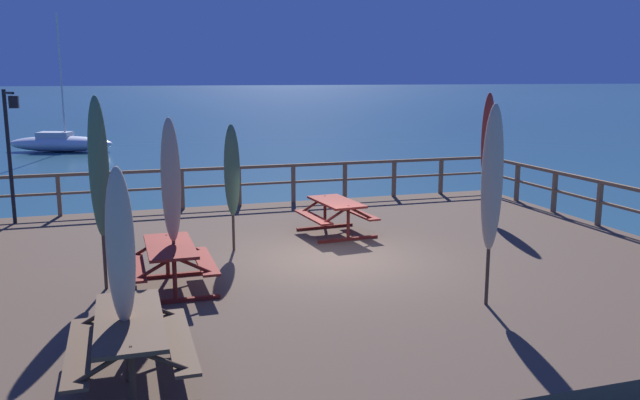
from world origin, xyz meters
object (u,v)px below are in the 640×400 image
at_px(patio_umbrella_tall_back_right, 492,179).
at_px(lamp_post_hooked, 11,136).
at_px(picnic_table_mid_right, 170,257).
at_px(sailboat_distant, 60,143).
at_px(picnic_table_mid_centre, 130,335).
at_px(patio_umbrella_short_front, 99,168).
at_px(picnic_table_mid_left, 336,210).
at_px(patio_umbrella_tall_mid_left, 232,171).
at_px(patio_umbrella_short_mid, 171,181).
at_px(patio_umbrella_tall_front, 488,139).
at_px(patio_umbrella_tall_mid_right, 120,248).

distance_m(patio_umbrella_tall_back_right, lamp_post_hooked, 11.33).
height_order(picnic_table_mid_right, sailboat_distant, sailboat_distant).
relative_size(picnic_table_mid_centre, patio_umbrella_tall_back_right, 0.65).
xyz_separation_m(patio_umbrella_short_front, lamp_post_hooked, (-2.05, 5.73, 0.07)).
height_order(picnic_table_mid_right, picnic_table_mid_centre, same).
bearing_deg(picnic_table_mid_left, patio_umbrella_tall_mid_left, -164.55).
height_order(picnic_table_mid_centre, patio_umbrella_short_front, patio_umbrella_short_front).
bearing_deg(patio_umbrella_short_mid, patio_umbrella_tall_front, 22.54).
relative_size(patio_umbrella_tall_back_right, patio_umbrella_tall_front, 1.00).
distance_m(patio_umbrella_tall_mid_right, patio_umbrella_tall_back_right, 5.51).
bearing_deg(patio_umbrella_tall_back_right, lamp_post_hooked, 132.86).
xyz_separation_m(picnic_table_mid_left, lamp_post_hooked, (-6.96, 3.23, 1.56)).
relative_size(picnic_table_mid_right, patio_umbrella_tall_back_right, 0.56).
height_order(patio_umbrella_tall_mid_left, patio_umbrella_tall_mid_right, patio_umbrella_tall_mid_left).
distance_m(picnic_table_mid_left, patio_umbrella_short_front, 5.71).
height_order(patio_umbrella_short_mid, patio_umbrella_tall_front, patio_umbrella_tall_front).
relative_size(patio_umbrella_tall_mid_left, patio_umbrella_short_mid, 0.90).
bearing_deg(picnic_table_mid_right, patio_umbrella_tall_mid_right, -103.33).
distance_m(patio_umbrella_short_front, patio_umbrella_tall_back_right, 6.21).
distance_m(patio_umbrella_short_front, lamp_post_hooked, 6.09).
bearing_deg(patio_umbrella_tall_back_right, picnic_table_mid_centre, -168.83).
relative_size(picnic_table_mid_left, patio_umbrella_tall_back_right, 0.56).
xyz_separation_m(picnic_table_mid_right, patio_umbrella_tall_front, (7.96, 3.33, 1.43)).
relative_size(patio_umbrella_short_front, sailboat_distant, 0.42).
xyz_separation_m(lamp_post_hooked, sailboat_distant, (-0.66, 23.34, -2.35)).
distance_m(picnic_table_mid_centre, patio_umbrella_tall_mid_right, 1.05).
height_order(picnic_table_mid_right, patio_umbrella_tall_back_right, patio_umbrella_tall_back_right).
bearing_deg(patio_umbrella_tall_mid_right, picnic_table_mid_centre, 11.26).
relative_size(patio_umbrella_short_front, patio_umbrella_tall_front, 1.03).
distance_m(picnic_table_mid_centre, patio_umbrella_tall_mid_left, 5.96).
bearing_deg(patio_umbrella_short_mid, picnic_table_mid_left, 36.27).
xyz_separation_m(picnic_table_mid_centre, sailboat_distant, (-3.02, 32.70, -0.80)).
bearing_deg(patio_umbrella_tall_front, patio_umbrella_short_mid, -157.46).
xyz_separation_m(patio_umbrella_short_mid, patio_umbrella_tall_back_right, (4.55, -2.28, 0.16)).
bearing_deg(picnic_table_mid_right, patio_umbrella_tall_back_right, -25.67).
bearing_deg(patio_umbrella_tall_mid_right, picnic_table_mid_right, 76.67).
bearing_deg(patio_umbrella_tall_back_right, sailboat_distant, 104.80).
bearing_deg(patio_umbrella_short_mid, sailboat_distant, 97.40).
distance_m(picnic_table_mid_left, sailboat_distant, 27.66).
bearing_deg(picnic_table_mid_left, sailboat_distant, 106.00).
height_order(picnic_table_mid_centre, sailboat_distant, sailboat_distant).
xyz_separation_m(patio_umbrella_tall_mid_left, lamp_post_hooked, (-4.52, 3.91, 0.48)).
height_order(picnic_table_mid_centre, patio_umbrella_tall_mid_left, patio_umbrella_tall_mid_left).
distance_m(patio_umbrella_short_mid, patio_umbrella_short_front, 1.17).
relative_size(patio_umbrella_short_mid, patio_umbrella_tall_front, 0.92).
height_order(patio_umbrella_short_mid, lamp_post_hooked, lamp_post_hooked).
xyz_separation_m(picnic_table_mid_centre, patio_umbrella_tall_mid_left, (2.16, 5.45, 1.07)).
distance_m(patio_umbrella_tall_mid_left, sailboat_distant, 27.80).
relative_size(picnic_table_mid_right, patio_umbrella_tall_front, 0.56).
distance_m(picnic_table_mid_centre, patio_umbrella_short_mid, 3.65).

